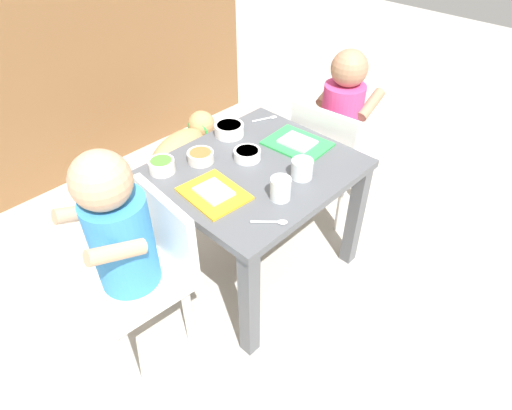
{
  "coord_description": "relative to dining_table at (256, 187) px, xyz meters",
  "views": [
    {
      "loc": [
        -0.79,
        -0.77,
        1.22
      ],
      "look_at": [
        0.0,
        0.0,
        0.29
      ],
      "focal_mm": 30.25,
      "sensor_mm": 36.0,
      "label": 1
    }
  ],
  "objects": [
    {
      "name": "spoon_by_left_tray",
      "position": [
        -0.16,
        -0.21,
        0.08
      ],
      "size": [
        0.08,
        0.08,
        0.01
      ],
      "color": "silver",
      "rests_on": "dining_table"
    },
    {
      "name": "water_cup_right",
      "position": [
        0.06,
        -0.14,
        0.11
      ],
      "size": [
        0.07,
        0.07,
        0.06
      ],
      "color": "white",
      "rests_on": "dining_table"
    },
    {
      "name": "water_cup_left",
      "position": [
        -0.07,
        -0.16,
        0.11
      ],
      "size": [
        0.06,
        0.06,
        0.07
      ],
      "color": "white",
      "rests_on": "dining_table"
    },
    {
      "name": "food_tray_right",
      "position": [
        0.19,
        -0.01,
        0.09
      ],
      "size": [
        0.17,
        0.21,
        0.02
      ],
      "color": "green",
      "rests_on": "dining_table"
    },
    {
      "name": "dog",
      "position": [
        0.11,
        0.55,
        -0.16
      ],
      "size": [
        0.45,
        0.26,
        0.31
      ],
      "color": "tan",
      "rests_on": "ground"
    },
    {
      "name": "veggie_bowl_far",
      "position": [
        -0.22,
        0.19,
        0.1
      ],
      "size": [
        0.08,
        0.08,
        0.04
      ],
      "color": "white",
      "rests_on": "dining_table"
    },
    {
      "name": "food_tray_left",
      "position": [
        -0.19,
        -0.01,
        0.09
      ],
      "size": [
        0.16,
        0.19,
        0.02
      ],
      "color": "gold",
      "rests_on": "dining_table"
    },
    {
      "name": "kitchen_cabinet_back",
      "position": [
        0.0,
        1.16,
        0.09
      ],
      "size": [
        1.75,
        0.34,
        0.92
      ],
      "primitive_type": "cube",
      "color": "brown",
      "rests_on": "ground"
    },
    {
      "name": "seated_child_right",
      "position": [
        0.45,
        0.01,
        0.06
      ],
      "size": [
        0.31,
        0.31,
        0.69
      ],
      "color": "white",
      "rests_on": "ground"
    },
    {
      "name": "spoon_by_right_tray",
      "position": [
        0.24,
        0.18,
        0.08
      ],
      "size": [
        0.1,
        0.05,
        0.01
      ],
      "color": "silver",
      "rests_on": "dining_table"
    },
    {
      "name": "dining_table",
      "position": [
        0.0,
        0.0,
        0.0
      ],
      "size": [
        0.59,
        0.52,
        0.45
      ],
      "color": "#515459",
      "rests_on": "ground"
    },
    {
      "name": "veggie_bowl_near",
      "position": [
        0.07,
        0.2,
        0.1
      ],
      "size": [
        0.1,
        0.1,
        0.04
      ],
      "color": "white",
      "rests_on": "dining_table"
    },
    {
      "name": "seated_child_left",
      "position": [
        -0.46,
        0.03,
        0.07
      ],
      "size": [
        0.3,
        0.3,
        0.71
      ],
      "color": "white",
      "rests_on": "ground"
    },
    {
      "name": "ground_plane",
      "position": [
        0.0,
        0.0,
        -0.37
      ],
      "size": [
        7.0,
        7.0,
        0.0
      ],
      "primitive_type": "plane",
      "color": "#B2ADA3"
    },
    {
      "name": "cereal_bowl_right_side",
      "position": [
        -0.1,
        0.14,
        0.1
      ],
      "size": [
        0.08,
        0.08,
        0.03
      ],
      "color": "silver",
      "rests_on": "dining_table"
    },
    {
      "name": "cereal_bowl_left_side",
      "position": [
        0.01,
        0.05,
        0.1
      ],
      "size": [
        0.09,
        0.09,
        0.03
      ],
      "color": "white",
      "rests_on": "dining_table"
    }
  ]
}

